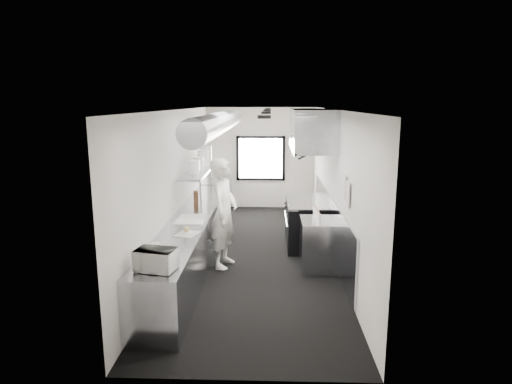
# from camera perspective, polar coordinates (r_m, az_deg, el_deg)

# --- Properties ---
(floor) EXTENTS (3.00, 8.00, 0.01)m
(floor) POSITION_cam_1_polar(r_m,az_deg,el_deg) (8.75, -0.03, -8.08)
(floor) COLOR black
(floor) RESTS_ON ground
(ceiling) EXTENTS (3.00, 8.00, 0.01)m
(ceiling) POSITION_cam_1_polar(r_m,az_deg,el_deg) (8.24, -0.03, 10.58)
(ceiling) COLOR white
(ceiling) RESTS_ON wall_back
(wall_back) EXTENTS (3.00, 0.02, 2.80)m
(wall_back) POSITION_cam_1_polar(r_m,az_deg,el_deg) (12.34, 0.60, 4.39)
(wall_back) COLOR silver
(wall_back) RESTS_ON floor
(wall_front) EXTENTS (3.00, 0.02, 2.80)m
(wall_front) POSITION_cam_1_polar(r_m,az_deg,el_deg) (4.52, -1.76, -8.40)
(wall_front) COLOR silver
(wall_front) RESTS_ON floor
(wall_left) EXTENTS (0.02, 8.00, 2.80)m
(wall_left) POSITION_cam_1_polar(r_m,az_deg,el_deg) (8.57, -10.11, 1.02)
(wall_left) COLOR silver
(wall_left) RESTS_ON floor
(wall_right) EXTENTS (0.02, 8.00, 2.80)m
(wall_right) POSITION_cam_1_polar(r_m,az_deg,el_deg) (8.47, 10.17, 0.89)
(wall_right) COLOR silver
(wall_right) RESTS_ON floor
(wall_cladding) EXTENTS (0.03, 5.50, 1.10)m
(wall_cladding) POSITION_cam_1_polar(r_m,az_deg,el_deg) (8.95, 9.58, -4.11)
(wall_cladding) COLOR #989CA5
(wall_cladding) RESTS_ON wall_right
(hvac_duct) EXTENTS (0.40, 6.40, 0.40)m
(hvac_duct) POSITION_cam_1_polar(r_m,az_deg,el_deg) (8.70, -4.61, 8.95)
(hvac_duct) COLOR #989AA0
(hvac_duct) RESTS_ON ceiling
(service_window) EXTENTS (1.36, 0.05, 1.25)m
(service_window) POSITION_cam_1_polar(r_m,az_deg,el_deg) (12.30, 0.60, 4.37)
(service_window) COLOR white
(service_window) RESTS_ON wall_back
(exhaust_hood) EXTENTS (0.81, 2.20, 0.88)m
(exhaust_hood) POSITION_cam_1_polar(r_m,az_deg,el_deg) (8.99, 7.20, 7.96)
(exhaust_hood) COLOR #989CA5
(exhaust_hood) RESTS_ON ceiling
(prep_counter) EXTENTS (0.70, 6.00, 0.90)m
(prep_counter) POSITION_cam_1_polar(r_m,az_deg,el_deg) (8.25, -8.20, -6.13)
(prep_counter) COLOR #989CA5
(prep_counter) RESTS_ON floor
(pass_shelf) EXTENTS (0.45, 3.00, 0.68)m
(pass_shelf) POSITION_cam_1_polar(r_m,az_deg,el_deg) (9.46, -7.06, 2.92)
(pass_shelf) COLOR #989CA5
(pass_shelf) RESTS_ON prep_counter
(range) EXTENTS (0.88, 1.60, 0.94)m
(range) POSITION_cam_1_polar(r_m,az_deg,el_deg) (9.30, 6.54, -3.92)
(range) COLOR black
(range) RESTS_ON floor
(bottle_station) EXTENTS (0.65, 0.80, 0.90)m
(bottle_station) POSITION_cam_1_polar(r_m,az_deg,el_deg) (7.99, 8.13, -6.74)
(bottle_station) COLOR #989CA5
(bottle_station) RESTS_ON floor
(far_work_table) EXTENTS (0.70, 1.20, 0.90)m
(far_work_table) POSITION_cam_1_polar(r_m,az_deg,el_deg) (11.79, -5.09, -0.68)
(far_work_table) COLOR #989CA5
(far_work_table) RESTS_ON floor
(notice_sheet_a) EXTENTS (0.02, 0.28, 0.38)m
(notice_sheet_a) POSITION_cam_1_polar(r_m,az_deg,el_deg) (7.26, 11.32, 0.69)
(notice_sheet_a) COLOR beige
(notice_sheet_a) RESTS_ON wall_right
(notice_sheet_b) EXTENTS (0.02, 0.28, 0.38)m
(notice_sheet_b) POSITION_cam_1_polar(r_m,az_deg,el_deg) (6.93, 11.76, -0.26)
(notice_sheet_b) COLOR beige
(notice_sheet_b) RESTS_ON wall_right
(line_cook) EXTENTS (0.62, 0.81, 1.98)m
(line_cook) POSITION_cam_1_polar(r_m,az_deg,el_deg) (7.92, -4.19, -2.75)
(line_cook) COLOR silver
(line_cook) RESTS_ON floor
(microwave) EXTENTS (0.51, 0.42, 0.27)m
(microwave) POSITION_cam_1_polar(r_m,az_deg,el_deg) (5.63, -12.83, -8.53)
(microwave) COLOR white
(microwave) RESTS_ON prep_counter
(deli_tub_a) EXTENTS (0.14, 0.14, 0.09)m
(deli_tub_a) POSITION_cam_1_polar(r_m,az_deg,el_deg) (6.42, -12.84, -6.85)
(deli_tub_a) COLOR beige
(deli_tub_a) RESTS_ON prep_counter
(deli_tub_b) EXTENTS (0.20, 0.20, 0.11)m
(deli_tub_b) POSITION_cam_1_polar(r_m,az_deg,el_deg) (6.27, -12.97, -7.20)
(deli_tub_b) COLOR beige
(deli_tub_b) RESTS_ON prep_counter
(newspaper) EXTENTS (0.40, 0.45, 0.01)m
(newspaper) POSITION_cam_1_polar(r_m,az_deg,el_deg) (7.05, -8.88, -5.36)
(newspaper) COLOR white
(newspaper) RESTS_ON prep_counter
(small_plate) EXTENTS (0.23, 0.23, 0.02)m
(small_plate) POSITION_cam_1_polar(r_m,az_deg,el_deg) (7.11, -8.96, -5.21)
(small_plate) COLOR white
(small_plate) RESTS_ON prep_counter
(pastry) EXTENTS (0.09, 0.09, 0.09)m
(pastry) POSITION_cam_1_polar(r_m,az_deg,el_deg) (7.09, -8.97, -4.78)
(pastry) COLOR tan
(pastry) RESTS_ON small_plate
(cutting_board) EXTENTS (0.49, 0.66, 0.02)m
(cutting_board) POSITION_cam_1_polar(r_m,az_deg,el_deg) (7.88, -8.37, -3.49)
(cutting_board) COLOR white
(cutting_board) RESTS_ON prep_counter
(knife_block) EXTENTS (0.13, 0.23, 0.24)m
(knife_block) POSITION_cam_1_polar(r_m,az_deg,el_deg) (9.17, -7.77, -0.66)
(knife_block) COLOR brown
(knife_block) RESTS_ON prep_counter
(plate_stack_a) EXTENTS (0.24, 0.24, 0.26)m
(plate_stack_a) POSITION_cam_1_polar(r_m,az_deg,el_deg) (8.70, -8.04, 3.25)
(plate_stack_a) COLOR white
(plate_stack_a) RESTS_ON pass_shelf
(plate_stack_b) EXTENTS (0.25, 0.25, 0.28)m
(plate_stack_b) POSITION_cam_1_polar(r_m,az_deg,el_deg) (9.04, -7.43, 3.64)
(plate_stack_b) COLOR white
(plate_stack_b) RESTS_ON pass_shelf
(plate_stack_c) EXTENTS (0.28, 0.28, 0.34)m
(plate_stack_c) POSITION_cam_1_polar(r_m,az_deg,el_deg) (9.71, -6.85, 4.38)
(plate_stack_c) COLOR white
(plate_stack_c) RESTS_ON pass_shelf
(plate_stack_d) EXTENTS (0.28, 0.28, 0.41)m
(plate_stack_d) POSITION_cam_1_polar(r_m,az_deg,el_deg) (10.09, -6.49, 4.84)
(plate_stack_d) COLOR white
(plate_stack_d) RESTS_ON pass_shelf
(squeeze_bottle_a) EXTENTS (0.08, 0.08, 0.18)m
(squeeze_bottle_a) POSITION_cam_1_polar(r_m,az_deg,el_deg) (7.52, 8.21, -3.59)
(squeeze_bottle_a) COLOR white
(squeeze_bottle_a) RESTS_ON bottle_station
(squeeze_bottle_b) EXTENTS (0.07, 0.07, 0.18)m
(squeeze_bottle_b) POSITION_cam_1_polar(r_m,az_deg,el_deg) (7.66, 8.01, -3.33)
(squeeze_bottle_b) COLOR white
(squeeze_bottle_b) RESTS_ON bottle_station
(squeeze_bottle_c) EXTENTS (0.07, 0.07, 0.17)m
(squeeze_bottle_c) POSITION_cam_1_polar(r_m,az_deg,el_deg) (7.85, 7.94, -2.98)
(squeeze_bottle_c) COLOR white
(squeeze_bottle_c) RESTS_ON bottle_station
(squeeze_bottle_d) EXTENTS (0.07, 0.07, 0.17)m
(squeeze_bottle_d) POSITION_cam_1_polar(r_m,az_deg,el_deg) (8.02, 7.61, -2.65)
(squeeze_bottle_d) COLOR white
(squeeze_bottle_d) RESTS_ON bottle_station
(squeeze_bottle_e) EXTENTS (0.06, 0.06, 0.17)m
(squeeze_bottle_e) POSITION_cam_1_polar(r_m,az_deg,el_deg) (8.13, 7.62, -2.46)
(squeeze_bottle_e) COLOR white
(squeeze_bottle_e) RESTS_ON bottle_station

